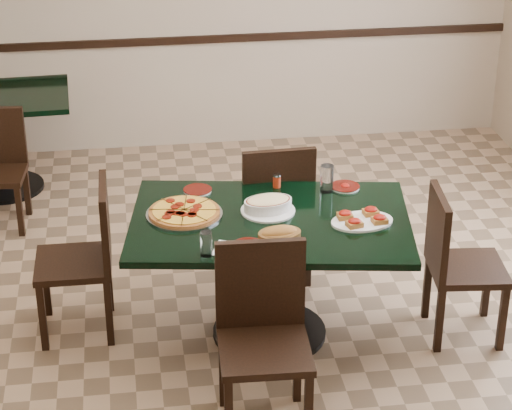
{
  "coord_description": "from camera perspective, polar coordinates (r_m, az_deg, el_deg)",
  "views": [
    {
      "loc": [
        -0.67,
        -4.97,
        3.25
      ],
      "look_at": [
        0.04,
        0.0,
        0.76
      ],
      "focal_mm": 70.0,
      "sensor_mm": 36.0,
      "label": 1
    }
  ],
  "objects": [
    {
      "name": "side_plate_far_l",
      "position": [
        5.79,
        -3.36,
        0.85
      ],
      "size": [
        0.17,
        0.17,
        0.02
      ],
      "rotation": [
        0.0,
        0.0,
        -0.02
      ],
      "color": "silver",
      "rests_on": "main_table"
    },
    {
      "name": "bread_basket",
      "position": [
        5.22,
        1.35,
        -1.75
      ],
      "size": [
        0.25,
        0.19,
        0.1
      ],
      "rotation": [
        0.0,
        0.0,
        0.14
      ],
      "color": "brown",
      "rests_on": "main_table"
    },
    {
      "name": "side_plate_far_r",
      "position": [
        5.85,
        5.11,
        1.05
      ],
      "size": [
        0.17,
        0.17,
        0.03
      ],
      "rotation": [
        0.0,
        0.0,
        0.08
      ],
      "color": "silver",
      "rests_on": "main_table"
    },
    {
      "name": "chair_far",
      "position": [
        6.12,
        1.1,
        -0.01
      ],
      "size": [
        0.46,
        0.46,
        0.95
      ],
      "rotation": [
        0.0,
        0.0,
        3.18
      ],
      "color": "black",
      "rests_on": "floor"
    },
    {
      "name": "pepperoni_pizza",
      "position": [
        5.52,
        -4.12,
        -0.41
      ],
      "size": [
        0.42,
        0.42,
        0.04
      ],
      "rotation": [
        0.0,
        0.0,
        -0.15
      ],
      "color": "#ADAEB4",
      "rests_on": "main_table"
    },
    {
      "name": "floor",
      "position": [
        5.98,
        -0.36,
        -6.57
      ],
      "size": [
        5.5,
        5.5,
        0.0
      ],
      "primitive_type": "plane",
      "color": "#927354",
      "rests_on": "ground"
    },
    {
      "name": "chair_near",
      "position": [
        4.93,
        0.38,
        -6.96
      ],
      "size": [
        0.46,
        0.46,
        0.95
      ],
      "rotation": [
        0.0,
        0.0,
        -0.04
      ],
      "color": "black",
      "rests_on": "floor"
    },
    {
      "name": "lasagna_casserole",
      "position": [
        5.53,
        0.69,
        0.05
      ],
      "size": [
        0.3,
        0.3,
        0.09
      ],
      "rotation": [
        0.0,
        0.0,
        0.17
      ],
      "color": "silver",
      "rests_on": "main_table"
    },
    {
      "name": "room_shell",
      "position": [
        7.21,
        5.91,
        9.47
      ],
      "size": [
        5.5,
        5.5,
        5.5
      ],
      "color": "silver",
      "rests_on": "floor"
    },
    {
      "name": "main_table",
      "position": [
        5.56,
        0.8,
        -2.47
      ],
      "size": [
        1.67,
        1.21,
        0.75
      ],
      "rotation": [
        0.0,
        0.0,
        -0.16
      ],
      "color": "black",
      "rests_on": "floor"
    },
    {
      "name": "bruschetta_platter",
      "position": [
        5.45,
        6.08,
        -0.8
      ],
      "size": [
        0.38,
        0.28,
        0.05
      ],
      "rotation": [
        0.0,
        0.0,
        0.13
      ],
      "color": "silver",
      "rests_on": "main_table"
    },
    {
      "name": "pepper_shaker",
      "position": [
        5.82,
        1.2,
        1.41
      ],
      "size": [
        0.05,
        0.05,
        0.08
      ],
      "color": "#B43513",
      "rests_on": "main_table"
    },
    {
      "name": "chair_right",
      "position": [
        5.71,
        11.25,
        -2.99
      ],
      "size": [
        0.46,
        0.46,
        0.89
      ],
      "rotation": [
        0.0,
        0.0,
        1.47
      ],
      "color": "black",
      "rests_on": "floor"
    },
    {
      "name": "water_glass_a",
      "position": [
        5.77,
        4.07,
        1.52
      ],
      "size": [
        0.08,
        0.08,
        0.16
      ],
      "primitive_type": "cylinder",
      "color": "silver",
      "rests_on": "main_table"
    },
    {
      "name": "water_glass_b",
      "position": [
        5.09,
        -2.87,
        -2.22
      ],
      "size": [
        0.06,
        0.06,
        0.13
      ],
      "primitive_type": "cylinder",
      "color": "silver",
      "rests_on": "main_table"
    },
    {
      "name": "side_plate_near",
      "position": [
        5.18,
        -0.42,
        -2.35
      ],
      "size": [
        0.17,
        0.17,
        0.02
      ],
      "rotation": [
        0.0,
        0.0,
        -0.18
      ],
      "color": "silver",
      "rests_on": "main_table"
    },
    {
      "name": "napkin_setting",
      "position": [
        5.17,
        -1.46,
        -2.53
      ],
      "size": [
        0.21,
        0.21,
        0.01
      ],
      "rotation": [
        0.0,
        0.0,
        -0.37
      ],
      "color": "white",
      "rests_on": "main_table"
    },
    {
      "name": "chair_left",
      "position": [
        5.72,
        -9.6,
        -2.61
      ],
      "size": [
        0.43,
        0.43,
        0.92
      ],
      "rotation": [
        0.0,
        0.0,
        -1.58
      ],
      "color": "black",
      "rests_on": "floor"
    }
  ]
}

